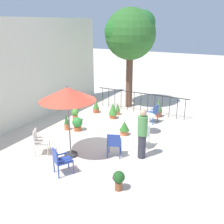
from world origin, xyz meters
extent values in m
plane|color=beige|center=(0.00, 0.00, 0.00)|extent=(60.00, 60.00, 0.00)
cube|color=silver|center=(0.00, 3.95, 2.24)|extent=(10.01, 0.30, 4.49)
cube|color=black|center=(3.33, 0.00, 1.00)|extent=(0.03, 4.73, 0.03)
cylinder|color=black|center=(3.33, -2.18, 0.50)|extent=(0.02, 0.02, 1.00)
cylinder|color=black|center=(3.33, -1.82, 0.50)|extent=(0.02, 0.02, 1.00)
cylinder|color=black|center=(3.33, -1.45, 0.50)|extent=(0.02, 0.02, 1.00)
cylinder|color=black|center=(3.33, -1.09, 0.50)|extent=(0.02, 0.02, 1.00)
cylinder|color=black|center=(3.33, -0.73, 0.50)|extent=(0.02, 0.02, 1.00)
cylinder|color=black|center=(3.33, -0.36, 0.50)|extent=(0.02, 0.02, 1.00)
cylinder|color=black|center=(3.33, 0.00, 0.50)|extent=(0.02, 0.02, 1.00)
cylinder|color=black|center=(3.33, 0.36, 0.50)|extent=(0.02, 0.02, 1.00)
cylinder|color=black|center=(3.33, 0.73, 0.50)|extent=(0.02, 0.02, 1.00)
cylinder|color=black|center=(3.33, 1.09, 0.50)|extent=(0.02, 0.02, 1.00)
cylinder|color=black|center=(3.33, 1.45, 0.50)|extent=(0.02, 0.02, 1.00)
cylinder|color=black|center=(3.33, 1.82, 0.50)|extent=(0.02, 0.02, 1.00)
cylinder|color=black|center=(3.33, 2.18, 0.50)|extent=(0.02, 0.02, 1.00)
cylinder|color=brown|center=(3.98, 0.96, 1.42)|extent=(0.34, 0.34, 2.85)
sphere|color=#2F6928|center=(3.98, 0.96, 3.73)|extent=(2.52, 2.52, 2.52)
sphere|color=#2C691E|center=(4.61, 1.21, 3.47)|extent=(1.51, 1.51, 1.51)
sphere|color=#266E26|center=(3.48, 1.33, 3.85)|extent=(1.38, 1.38, 1.38)
sphere|color=#25622C|center=(4.10, 0.39, 4.23)|extent=(1.26, 1.26, 1.26)
cylinder|color=#2D2D2D|center=(-1.91, 0.35, 0.04)|extent=(0.44, 0.44, 0.08)
cylinder|color=slate|center=(-1.91, 0.35, 1.19)|extent=(0.04, 0.04, 2.39)
cone|color=#DB4B34|center=(-1.91, 0.35, 2.17)|extent=(1.81, 1.81, 0.43)
sphere|color=slate|center=(-1.91, 0.35, 2.42)|extent=(0.06, 0.06, 0.06)
cylinder|color=silver|center=(1.09, -1.18, 0.77)|extent=(0.66, 0.66, 0.02)
cylinder|color=slate|center=(1.09, -1.18, 0.38)|extent=(0.06, 0.06, 0.76)
cylinder|color=slate|center=(1.09, -1.18, 0.01)|extent=(0.36, 0.36, 0.03)
cube|color=#294093|center=(-1.20, -0.94, 0.46)|extent=(0.56, 0.57, 0.04)
cube|color=#294093|center=(-1.38, -1.01, 0.67)|extent=(0.19, 0.42, 0.38)
cube|color=#294093|center=(-1.13, -1.13, 0.58)|extent=(0.37, 0.18, 0.03)
cube|color=#294093|center=(-1.28, -0.74, 0.58)|extent=(0.37, 0.18, 0.03)
cylinder|color=#294093|center=(-0.95, -1.06, 0.22)|extent=(0.04, 0.04, 0.44)
cylinder|color=#294093|center=(-1.10, -0.67, 0.22)|extent=(0.04, 0.04, 0.44)
cylinder|color=#294093|center=(-1.31, -1.20, 0.22)|extent=(0.04, 0.04, 0.44)
cylinder|color=#294093|center=(-1.46, -0.81, 0.22)|extent=(0.04, 0.04, 0.44)
cube|color=#2642A2|center=(-2.88, -0.12, 0.42)|extent=(0.64, 0.61, 0.04)
cube|color=#2642A2|center=(-3.07, 0.00, 0.64)|extent=(0.24, 0.37, 0.39)
cube|color=#2642A2|center=(-2.97, -0.28, 0.54)|extent=(0.41, 0.26, 0.03)
cube|color=#2642A2|center=(-2.78, 0.05, 0.54)|extent=(0.41, 0.26, 0.03)
cylinder|color=#2642A2|center=(-2.77, -0.40, 0.20)|extent=(0.04, 0.04, 0.40)
cylinder|color=#2642A2|center=(-2.58, -0.07, 0.20)|extent=(0.04, 0.04, 0.40)
cylinder|color=#2642A2|center=(-3.17, -0.17, 0.20)|extent=(0.04, 0.04, 0.40)
cylinder|color=#2642A2|center=(-2.98, 0.16, 0.20)|extent=(0.04, 0.04, 0.40)
cube|color=#2F519C|center=(2.30, -0.96, 0.43)|extent=(0.54, 0.50, 0.04)
cube|color=#2F519C|center=(2.27, -1.14, 0.64)|extent=(0.45, 0.12, 0.39)
cube|color=#2F519C|center=(2.51, -1.00, 0.55)|extent=(0.11, 0.38, 0.03)
cube|color=#2F519C|center=(2.09, -0.92, 0.55)|extent=(0.11, 0.38, 0.03)
cylinder|color=#2F519C|center=(2.55, -0.81, 0.20)|extent=(0.04, 0.04, 0.41)
cylinder|color=#2F519C|center=(2.12, -0.73, 0.20)|extent=(0.04, 0.04, 0.41)
cylinder|color=#2F519C|center=(2.48, -1.19, 0.20)|extent=(0.04, 0.04, 0.41)
cylinder|color=#2F519C|center=(2.05, -1.11, 0.20)|extent=(0.04, 0.04, 0.41)
cube|color=silver|center=(-2.27, 1.28, 0.42)|extent=(0.60, 0.61, 0.04)
cube|color=silver|center=(-2.38, 1.46, 0.67)|extent=(0.36, 0.25, 0.46)
cube|color=silver|center=(-2.43, 1.18, 0.54)|extent=(0.25, 0.37, 0.03)
cube|color=silver|center=(-2.11, 1.38, 0.54)|extent=(0.25, 0.37, 0.03)
cylinder|color=silver|center=(-2.32, 1.00, 0.20)|extent=(0.04, 0.04, 0.40)
cylinder|color=silver|center=(-1.99, 1.20, 0.20)|extent=(0.04, 0.04, 0.40)
cylinder|color=silver|center=(-2.54, 1.36, 0.20)|extent=(0.04, 0.04, 0.40)
cylinder|color=silver|center=(-2.21, 1.56, 0.20)|extent=(0.04, 0.04, 0.40)
cube|color=white|center=(-0.17, -1.49, 0.45)|extent=(0.44, 0.47, 0.04)
cube|color=white|center=(-0.16, -1.71, 0.66)|extent=(0.42, 0.04, 0.38)
cube|color=white|center=(0.03, -1.49, 0.57)|extent=(0.04, 0.42, 0.03)
cube|color=white|center=(-0.37, -1.49, 0.57)|extent=(0.04, 0.42, 0.03)
cylinder|color=white|center=(0.03, -1.27, 0.21)|extent=(0.04, 0.04, 0.43)
cylinder|color=white|center=(-0.37, -1.27, 0.21)|extent=(0.04, 0.04, 0.43)
cylinder|color=white|center=(0.04, -1.71, 0.21)|extent=(0.04, 0.04, 0.43)
cylinder|color=white|center=(-0.37, -1.71, 0.21)|extent=(0.04, 0.04, 0.43)
cylinder|color=#A5532F|center=(3.14, -0.99, 0.14)|extent=(0.24, 0.24, 0.28)
cylinder|color=#382819|center=(3.14, -0.99, 0.27)|extent=(0.21, 0.21, 0.02)
cone|color=#487436|center=(3.14, -0.99, 0.59)|extent=(0.30, 0.30, 0.64)
cylinder|color=#C0613B|center=(1.94, 0.82, 0.10)|extent=(0.31, 0.31, 0.21)
cylinder|color=#382819|center=(1.94, 0.82, 0.20)|extent=(0.27, 0.27, 0.02)
cone|color=#3C8230|center=(1.94, 0.82, 0.48)|extent=(0.40, 0.40, 0.54)
cylinder|color=#C26842|center=(0.51, -0.48, 0.10)|extent=(0.33, 0.33, 0.19)
cylinder|color=#382819|center=(0.51, -0.48, 0.18)|extent=(0.29, 0.29, 0.02)
cone|color=#2F6F27|center=(0.51, -0.48, 0.38)|extent=(0.40, 0.40, 0.38)
cylinder|color=#B05433|center=(2.26, 1.95, 0.11)|extent=(0.31, 0.31, 0.22)
cylinder|color=#382819|center=(2.26, 1.95, 0.21)|extent=(0.27, 0.27, 0.02)
cone|color=#397D2E|center=(2.26, 1.95, 0.41)|extent=(0.29, 0.29, 0.38)
cylinder|color=#CF653B|center=(-0.18, 1.87, 0.13)|extent=(0.21, 0.21, 0.26)
cylinder|color=#382819|center=(-0.18, 1.87, 0.25)|extent=(0.19, 0.19, 0.02)
cone|color=#2D6327|center=(-0.18, 1.87, 0.47)|extent=(0.21, 0.21, 0.41)
cylinder|color=brown|center=(-2.82, -1.94, 0.13)|extent=(0.21, 0.21, 0.26)
cylinder|color=#382819|center=(-2.82, -1.94, 0.25)|extent=(0.18, 0.18, 0.02)
sphere|color=#205220|center=(-2.82, -1.94, 0.39)|extent=(0.33, 0.33, 0.33)
sphere|color=#BB44AD|center=(-2.80, -1.80, 0.39)|extent=(0.08, 0.08, 0.08)
sphere|color=#BB44AD|center=(-2.84, -1.82, 0.35)|extent=(0.09, 0.09, 0.09)
sphere|color=#BB44AD|center=(-2.86, -1.81, 0.35)|extent=(0.10, 0.10, 0.10)
cylinder|color=#AF572F|center=(-0.04, 1.42, 0.09)|extent=(0.31, 0.31, 0.18)
cylinder|color=#382819|center=(-0.04, 1.42, 0.17)|extent=(0.27, 0.27, 0.02)
sphere|color=#2F7F35|center=(-0.04, 1.42, 0.37)|extent=(0.43, 0.43, 0.43)
cylinder|color=#CC7049|center=(2.50, 0.86, 0.09)|extent=(0.21, 0.21, 0.19)
cylinder|color=#382819|center=(2.50, 0.86, 0.18)|extent=(0.18, 0.18, 0.02)
cone|color=#477733|center=(2.50, 0.86, 0.39)|extent=(0.24, 0.24, 0.41)
cylinder|color=#BF6135|center=(0.82, 2.17, 0.14)|extent=(0.23, 0.23, 0.28)
cylinder|color=#382819|center=(0.82, 2.17, 0.27)|extent=(0.21, 0.21, 0.02)
sphere|color=#4E9337|center=(0.82, 2.17, 0.42)|extent=(0.32, 0.32, 0.32)
cylinder|color=#33333D|center=(-0.87, -1.79, 0.41)|extent=(0.26, 0.26, 0.82)
cylinder|color=#51924C|center=(-0.87, -1.79, 1.15)|extent=(0.39, 0.39, 0.65)
sphere|color=tan|center=(-0.87, -1.79, 1.58)|extent=(0.22, 0.22, 0.22)
camera|label=1|loc=(-8.12, -4.63, 4.30)|focal=41.65mm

